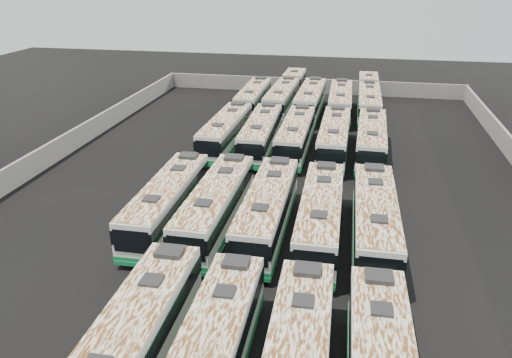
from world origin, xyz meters
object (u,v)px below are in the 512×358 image
(bus_midback_left, at_px, (261,134))
(bus_front_left, at_px, (131,347))
(bus_midback_center, at_px, (296,136))
(bus_back_right, at_px, (340,102))
(bus_midback_far_right, at_px, (371,140))
(bus_back_far_left, at_px, (253,98))
(bus_midfront_far_left, at_px, (167,202))
(bus_midback_right, at_px, (334,138))
(bus_back_center, at_px, (310,100))
(bus_midfront_center, at_px, (267,210))
(bus_back_left, at_px, (286,93))
(bus_front_center, at_px, (210,357))
(bus_midfront_left, at_px, (216,206))
(bus_midfront_far_right, at_px, (375,221))
(bus_midback_far_left, at_px, (226,132))
(bus_back_far_right, at_px, (369,97))
(bus_midfront_right, at_px, (320,217))

(bus_midback_left, bearing_deg, bus_front_left, -91.50)
(bus_midback_left, xyz_separation_m, bus_midback_center, (3.65, 0.12, -0.03))
(bus_front_left, height_order, bus_back_right, bus_front_left)
(bus_front_left, bearing_deg, bus_midback_far_right, 70.26)
(bus_midback_left, distance_m, bus_back_far_left, 15.15)
(bus_midfront_far_left, xyz_separation_m, bus_back_right, (11.42, 32.22, 0.02))
(bus_midback_right, distance_m, bus_back_center, 15.25)
(bus_midfront_center, height_order, bus_back_center, bus_back_center)
(bus_midfront_far_left, height_order, bus_midback_far_right, bus_midback_far_right)
(bus_back_left, relative_size, bus_back_center, 1.53)
(bus_front_center, xyz_separation_m, bus_back_right, (3.88, 46.99, 0.05))
(bus_front_left, distance_m, bus_midfront_left, 14.85)
(bus_midfront_far_right, xyz_separation_m, bus_back_left, (-11.15, 35.91, -0.04))
(bus_midfront_center, distance_m, bus_back_right, 32.40)
(bus_midfront_far_left, distance_m, bus_midback_center, 19.00)
(bus_front_left, height_order, bus_midfront_center, bus_front_left)
(bus_midback_far_left, relative_size, bus_midback_right, 0.99)
(bus_midback_far_left, xyz_separation_m, bus_midback_center, (7.43, 0.07, -0.01))
(bus_midfront_far_left, relative_size, bus_back_left, 0.64)
(bus_back_left, bearing_deg, bus_back_far_right, 1.25)
(bus_midfront_center, relative_size, bus_back_left, 0.65)
(bus_midfront_center, distance_m, bus_back_left, 35.90)
(bus_midfront_left, distance_m, bus_back_far_left, 32.28)
(bus_back_far_left, xyz_separation_m, bus_back_far_right, (14.98, 3.71, 0.00))
(bus_midfront_far_left, xyz_separation_m, bus_midback_center, (7.47, 17.47, -0.02))
(bus_midfront_left, relative_size, bus_back_far_left, 1.04)
(bus_midfront_right, height_order, bus_back_left, bus_back_left)
(bus_midfront_far_left, height_order, bus_midback_center, bus_midfront_far_left)
(bus_front_center, bearing_deg, bus_midback_right, 82.53)
(bus_front_left, height_order, bus_midfront_left, bus_front_left)
(bus_midfront_far_right, relative_size, bus_back_far_right, 0.67)
(bus_midback_far_left, bearing_deg, bus_midback_right, 1.07)
(bus_front_left, xyz_separation_m, bus_back_far_right, (11.27, 50.63, -0.08))
(bus_midfront_far_right, xyz_separation_m, bus_back_right, (-3.65, 32.37, -0.04))
(bus_back_center, bearing_deg, bus_midfront_left, -95.61)
(bus_midback_center, bearing_deg, bus_front_left, -96.12)
(bus_midfront_right, relative_size, bus_back_left, 0.64)
(bus_front_left, relative_size, bus_back_far_right, 0.67)
(bus_front_center, distance_m, bus_midfront_right, 15.06)
(bus_midback_center, bearing_deg, bus_midback_right, -0.72)
(bus_front_center, height_order, bus_midfront_right, bus_midfront_right)
(bus_front_center, height_order, bus_midfront_left, bus_midfront_left)
(bus_midfront_left, height_order, bus_midback_far_right, bus_midfront_left)
(bus_midfront_far_right, relative_size, bus_midback_left, 1.02)
(bus_front_center, bearing_deg, bus_midback_left, 95.98)
(bus_midfront_center, bearing_deg, bus_midback_far_left, 113.40)
(bus_midback_far_left, height_order, bus_midback_right, bus_midback_right)
(bus_back_far_right, bearing_deg, bus_back_right, -136.07)
(bus_midfront_center, height_order, bus_midback_far_left, bus_midfront_center)
(bus_front_left, bearing_deg, bus_midfront_far_left, 103.76)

